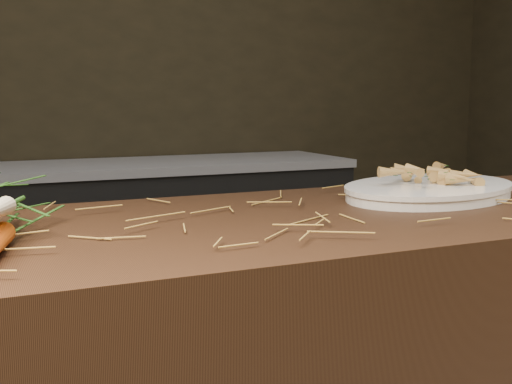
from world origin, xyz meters
TOP-DOWN VIEW (x-y plane):
  - back_counter at (0.30, 2.18)m, footprint 1.82×0.62m
  - straw_bedding at (0.00, 0.30)m, footprint 1.40×0.60m
  - serving_platter at (0.45, 0.39)m, footprint 0.60×0.50m
  - roasted_veg_heap at (0.45, 0.39)m, footprint 0.30×0.26m
  - serving_fork at (0.63, 0.43)m, footprint 0.03×0.19m

SIDE VIEW (x-z plane):
  - back_counter at x=0.30m, z-range 0.00..0.84m
  - straw_bedding at x=0.00m, z-range 0.90..0.92m
  - serving_platter at x=0.45m, z-range 0.90..0.93m
  - serving_fork at x=0.63m, z-range 0.93..0.93m
  - roasted_veg_heap at x=0.45m, z-range 0.93..0.98m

